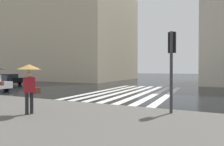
# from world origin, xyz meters

# --- Properties ---
(ground_plane) EXTENTS (220.00, 220.00, 0.00)m
(ground_plane) POSITION_xyz_m (0.00, 0.00, 0.00)
(ground_plane) COLOR black
(zebra_crossing) EXTENTS (13.00, 6.50, 0.01)m
(zebra_crossing) POSITION_xyz_m (4.00, 2.32, 0.00)
(zebra_crossing) COLOR silver
(zebra_crossing) RESTS_ON ground_plane
(haussmann_block_mid) EXTENTS (19.00, 23.98, 21.84)m
(haussmann_block_mid) POSITION_xyz_m (22.00, 22.70, 10.70)
(haussmann_block_mid) COLOR beige
(haussmann_block_mid) RESTS_ON ground_plane
(traffic_signal_post) EXTENTS (0.44, 0.30, 3.31)m
(traffic_signal_post) POSITION_xyz_m (-3.66, -1.91, 2.54)
(traffic_signal_post) COLOR #333338
(traffic_signal_post) RESTS_ON sidewalk_pavement
(car_black) EXTENTS (1.85, 4.10, 1.41)m
(car_black) POSITION_xyz_m (5.50, 20.58, 0.76)
(car_black) COLOR black
(car_black) RESTS_ON ground_plane
(pedestrian_by_billboard) EXTENTS (0.93, 0.93, 1.98)m
(pedestrian_by_billboard) POSITION_xyz_m (-6.35, 3.16, 1.69)
(pedestrian_by_billboard) COLOR maroon
(pedestrian_by_billboard) RESTS_ON sidewalk_pavement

